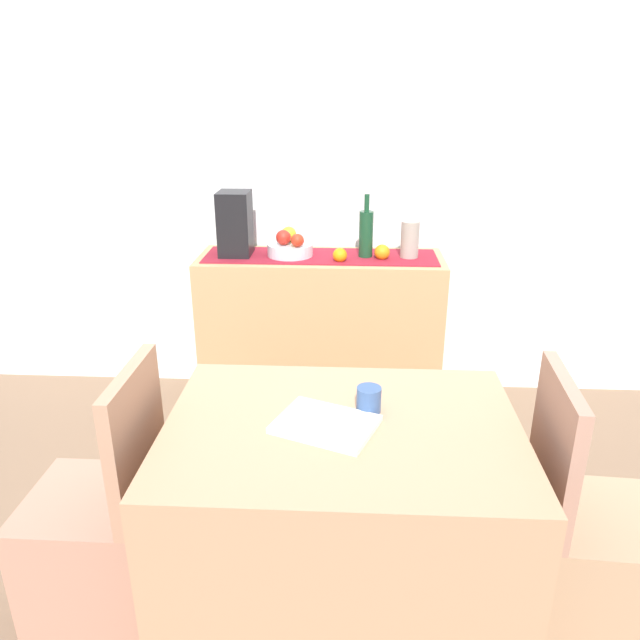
% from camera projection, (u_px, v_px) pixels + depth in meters
% --- Properties ---
extents(ground_plane, '(6.40, 6.40, 0.02)m').
position_uv_depth(ground_plane, '(309.00, 509.00, 2.55)').
color(ground_plane, '#7F634C').
rests_on(ground_plane, ground).
extents(room_wall_rear, '(6.40, 0.06, 2.70)m').
position_uv_depth(room_wall_rear, '(323.00, 151.00, 3.15)').
color(room_wall_rear, silver).
rests_on(room_wall_rear, ground).
extents(sideboard_console, '(1.27, 0.42, 0.85)m').
position_uv_depth(sideboard_console, '(320.00, 332.00, 3.25)').
color(sideboard_console, tan).
rests_on(sideboard_console, ground).
extents(table_runner, '(1.19, 0.32, 0.01)m').
position_uv_depth(table_runner, '(320.00, 256.00, 3.09)').
color(table_runner, maroon).
rests_on(table_runner, sideboard_console).
extents(fruit_bowl, '(0.23, 0.23, 0.06)m').
position_uv_depth(fruit_bowl, '(290.00, 249.00, 3.09)').
color(fruit_bowl, silver).
rests_on(fruit_bowl, table_runner).
extents(apple_left, '(0.07, 0.07, 0.07)m').
position_uv_depth(apple_left, '(297.00, 240.00, 3.00)').
color(apple_left, red).
rests_on(apple_left, fruit_bowl).
extents(apple_upper, '(0.08, 0.08, 0.08)m').
position_uv_depth(apple_upper, '(283.00, 237.00, 3.04)').
color(apple_upper, red).
rests_on(apple_upper, fruit_bowl).
extents(apple_rear, '(0.08, 0.08, 0.08)m').
position_uv_depth(apple_rear, '(289.00, 234.00, 3.11)').
color(apple_rear, gold).
rests_on(apple_rear, fruit_bowl).
extents(wine_bottle, '(0.07, 0.07, 0.32)m').
position_uv_depth(wine_bottle, '(366.00, 233.00, 3.03)').
color(wine_bottle, '#164126').
rests_on(wine_bottle, sideboard_console).
extents(coffee_maker, '(0.16, 0.18, 0.33)m').
position_uv_depth(coffee_maker, '(235.00, 224.00, 3.05)').
color(coffee_maker, black).
rests_on(coffee_maker, sideboard_console).
extents(ceramic_vase, '(0.09, 0.09, 0.19)m').
position_uv_depth(ceramic_vase, '(410.00, 240.00, 3.03)').
color(ceramic_vase, gray).
rests_on(ceramic_vase, sideboard_console).
extents(orange_loose_far, '(0.07, 0.07, 0.07)m').
position_uv_depth(orange_loose_far, '(340.00, 255.00, 2.99)').
color(orange_loose_far, orange).
rests_on(orange_loose_far, sideboard_console).
extents(orange_loose_near_bowl, '(0.08, 0.08, 0.08)m').
position_uv_depth(orange_loose_near_bowl, '(382.00, 252.00, 3.03)').
color(orange_loose_near_bowl, orange).
rests_on(orange_loose_near_bowl, sideboard_console).
extents(dining_table, '(1.05, 0.77, 0.74)m').
position_uv_depth(dining_table, '(341.00, 526.00, 1.90)').
color(dining_table, tan).
rests_on(dining_table, ground).
extents(open_book, '(0.34, 0.30, 0.02)m').
position_uv_depth(open_book, '(326.00, 424.00, 1.75)').
color(open_book, white).
rests_on(open_book, dining_table).
extents(coffee_cup, '(0.08, 0.08, 0.08)m').
position_uv_depth(coffee_cup, '(369.00, 400.00, 1.82)').
color(coffee_cup, '#355286').
rests_on(coffee_cup, dining_table).
extents(chair_near_window, '(0.40, 0.40, 0.90)m').
position_uv_depth(chair_near_window, '(101.00, 542.00, 1.98)').
color(chair_near_window, tan).
rests_on(chair_near_window, ground).
extents(chair_by_corner, '(0.42, 0.42, 0.90)m').
position_uv_depth(chair_by_corner, '(590.00, 561.00, 1.90)').
color(chair_by_corner, tan).
rests_on(chair_by_corner, ground).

